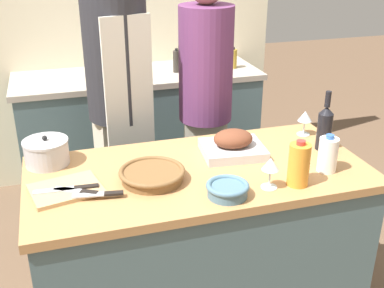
{
  "coord_description": "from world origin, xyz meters",
  "views": [
    {
      "loc": [
        -0.6,
        -1.87,
        1.87
      ],
      "look_at": [
        0.0,
        0.11,
        0.94
      ],
      "focal_mm": 45.0,
      "sensor_mm": 36.0,
      "label": 1
    }
  ],
  "objects_px": {
    "stock_pot": "(46,152)",
    "stand_mixer": "(198,52)",
    "wine_bottle_green": "(325,127)",
    "person_cook_aproned": "(119,95)",
    "wine_glass_left": "(305,117)",
    "mixing_bowl": "(228,189)",
    "juice_jug": "(299,164)",
    "wicker_basket": "(152,174)",
    "person_cook_guest": "(205,99)",
    "roasting_pan": "(233,145)",
    "milk_jug": "(328,154)",
    "condiment_bottle_short": "(211,54)",
    "condiment_bottle_extra": "(177,61)",
    "cutting_board": "(66,190)",
    "knife_bread": "(100,194)",
    "wine_glass_right": "(271,165)",
    "knife_chef": "(69,189)",
    "condiment_bottle_tall": "(233,59)",
    "knife_paring": "(77,191)"
  },
  "relations": [
    {
      "from": "wine_bottle_green",
      "to": "person_cook_aproned",
      "type": "relative_size",
      "value": 0.17
    },
    {
      "from": "cutting_board",
      "to": "wine_glass_right",
      "type": "distance_m",
      "value": 0.86
    },
    {
      "from": "wine_glass_left",
      "to": "wine_glass_right",
      "type": "distance_m",
      "value": 0.64
    },
    {
      "from": "condiment_bottle_extra",
      "to": "cutting_board",
      "type": "bearing_deg",
      "value": -120.95
    },
    {
      "from": "person_cook_aproned",
      "to": "condiment_bottle_short",
      "type": "bearing_deg",
      "value": 32.29
    },
    {
      "from": "mixing_bowl",
      "to": "stock_pot",
      "type": "bearing_deg",
      "value": 143.31
    },
    {
      "from": "wine_glass_right",
      "to": "condiment_bottle_short",
      "type": "relative_size",
      "value": 0.97
    },
    {
      "from": "person_cook_guest",
      "to": "roasting_pan",
      "type": "bearing_deg",
      "value": -82.0
    },
    {
      "from": "person_cook_aproned",
      "to": "condiment_bottle_extra",
      "type": "bearing_deg",
      "value": 38.41
    },
    {
      "from": "cutting_board",
      "to": "person_cook_guest",
      "type": "xyz_separation_m",
      "value": [
        0.87,
        0.78,
        0.07
      ]
    },
    {
      "from": "knife_paring",
      "to": "condiment_bottle_short",
      "type": "height_order",
      "value": "condiment_bottle_short"
    },
    {
      "from": "wine_bottle_green",
      "to": "wicker_basket",
      "type": "bearing_deg",
      "value": -174.67
    },
    {
      "from": "mixing_bowl",
      "to": "condiment_bottle_short",
      "type": "relative_size",
      "value": 1.25
    },
    {
      "from": "condiment_bottle_extra",
      "to": "condiment_bottle_tall",
      "type": "bearing_deg",
      "value": -1.49
    },
    {
      "from": "roasting_pan",
      "to": "stand_mixer",
      "type": "height_order",
      "value": "stand_mixer"
    },
    {
      "from": "wine_glass_left",
      "to": "knife_bread",
      "type": "xyz_separation_m",
      "value": [
        -1.12,
        -0.36,
        -0.08
      ]
    },
    {
      "from": "person_cook_aproned",
      "to": "juice_jug",
      "type": "bearing_deg",
      "value": -72.55
    },
    {
      "from": "stock_pot",
      "to": "person_cook_aproned",
      "type": "relative_size",
      "value": 0.12
    },
    {
      "from": "stock_pot",
      "to": "mixing_bowl",
      "type": "xyz_separation_m",
      "value": [
        0.7,
        -0.52,
        -0.03
      ]
    },
    {
      "from": "mixing_bowl",
      "to": "condiment_bottle_extra",
      "type": "relative_size",
      "value": 1.03
    },
    {
      "from": "wine_bottle_green",
      "to": "cutting_board",
      "type": "bearing_deg",
      "value": -176.67
    },
    {
      "from": "milk_jug",
      "to": "knife_paring",
      "type": "relative_size",
      "value": 0.98
    },
    {
      "from": "wine_glass_right",
      "to": "person_cook_aproned",
      "type": "xyz_separation_m",
      "value": [
        -0.47,
        1.04,
        0.02
      ]
    },
    {
      "from": "cutting_board",
      "to": "knife_bread",
      "type": "distance_m",
      "value": 0.17
    },
    {
      "from": "knife_paring",
      "to": "condiment_bottle_short",
      "type": "bearing_deg",
      "value": 55.82
    },
    {
      "from": "wine_glass_right",
      "to": "knife_chef",
      "type": "xyz_separation_m",
      "value": [
        -0.82,
        0.2,
        -0.08
      ]
    },
    {
      "from": "mixing_bowl",
      "to": "knife_bread",
      "type": "bearing_deg",
      "value": 165.73
    },
    {
      "from": "knife_bread",
      "to": "wine_glass_right",
      "type": "bearing_deg",
      "value": -9.17
    },
    {
      "from": "stand_mixer",
      "to": "person_cook_aproned",
      "type": "xyz_separation_m",
      "value": [
        -0.68,
        -0.62,
        -0.07
      ]
    },
    {
      "from": "wine_bottle_green",
      "to": "wine_glass_left",
      "type": "xyz_separation_m",
      "value": [
        -0.0,
        0.19,
        -0.02
      ]
    },
    {
      "from": "milk_jug",
      "to": "knife_bread",
      "type": "bearing_deg",
      "value": 177.57
    },
    {
      "from": "stock_pot",
      "to": "person_cook_aproned",
      "type": "bearing_deg",
      "value": 51.45
    },
    {
      "from": "condiment_bottle_tall",
      "to": "condiment_bottle_extra",
      "type": "height_order",
      "value": "condiment_bottle_extra"
    },
    {
      "from": "milk_jug",
      "to": "condiment_bottle_short",
      "type": "bearing_deg",
      "value": 88.09
    },
    {
      "from": "wine_glass_left",
      "to": "condiment_bottle_extra",
      "type": "xyz_separation_m",
      "value": [
        -0.38,
        1.19,
        0.04
      ]
    },
    {
      "from": "condiment_bottle_short",
      "to": "wicker_basket",
      "type": "bearing_deg",
      "value": -116.63
    },
    {
      "from": "wine_glass_right",
      "to": "condiment_bottle_tall",
      "type": "distance_m",
      "value": 1.73
    },
    {
      "from": "stock_pot",
      "to": "stand_mixer",
      "type": "relative_size",
      "value": 0.62
    },
    {
      "from": "condiment_bottle_tall",
      "to": "cutting_board",
      "type": "bearing_deg",
      "value": -132.04
    },
    {
      "from": "wicker_basket",
      "to": "stock_pot",
      "type": "distance_m",
      "value": 0.53
    },
    {
      "from": "knife_bread",
      "to": "person_cook_aproned",
      "type": "height_order",
      "value": "person_cook_aproned"
    },
    {
      "from": "stand_mixer",
      "to": "knife_chef",
      "type": "bearing_deg",
      "value": -125.0
    },
    {
      "from": "knife_chef",
      "to": "stock_pot",
      "type": "bearing_deg",
      "value": 104.01
    },
    {
      "from": "mixing_bowl",
      "to": "juice_jug",
      "type": "height_order",
      "value": "juice_jug"
    },
    {
      "from": "wicker_basket",
      "to": "mixing_bowl",
      "type": "bearing_deg",
      "value": -39.42
    },
    {
      "from": "roasting_pan",
      "to": "wine_glass_right",
      "type": "relative_size",
      "value": 2.28
    },
    {
      "from": "wicker_basket",
      "to": "milk_jug",
      "type": "distance_m",
      "value": 0.79
    },
    {
      "from": "knife_paring",
      "to": "juice_jug",
      "type": "bearing_deg",
      "value": -10.85
    },
    {
      "from": "wine_glass_right",
      "to": "stand_mixer",
      "type": "bearing_deg",
      "value": 83.02
    },
    {
      "from": "cutting_board",
      "to": "knife_paring",
      "type": "distance_m",
      "value": 0.07
    }
  ]
}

